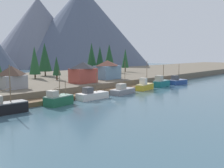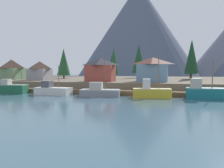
{
  "view_description": "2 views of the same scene",
  "coord_description": "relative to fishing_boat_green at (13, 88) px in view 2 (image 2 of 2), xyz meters",
  "views": [
    {
      "loc": [
        -53.75,
        -48.33,
        11.2
      ],
      "look_at": [
        0.44,
        1.48,
        2.51
      ],
      "focal_mm": 41.82,
      "sensor_mm": 36.0,
      "label": 1
    },
    {
      "loc": [
        15.62,
        -47.73,
        5.58
      ],
      "look_at": [
        1.83,
        3.71,
        2.24
      ],
      "focal_mm": 36.54,
      "sensor_mm": 36.0,
      "label": 2
    }
  ],
  "objects": [
    {
      "name": "house_red",
      "position": [
        17.8,
        12.1,
        4.4
      ],
      "size": [
        7.55,
        5.34,
        6.16
      ],
      "color": "#9E4238",
      "rests_on": "shoreline_bank"
    },
    {
      "name": "fishing_boat_white",
      "position": [
        10.29,
        0.3,
        -0.24
      ],
      "size": [
        8.34,
        3.51,
        6.53
      ],
      "rotation": [
        0.0,
        0.0,
        -0.05
      ],
      "color": "silver",
      "rests_on": "ground_plane"
    },
    {
      "name": "conifer_mid_left",
      "position": [
        23.75,
        41.18,
        8.5
      ],
      "size": [
        5.25,
        5.25,
        12.71
      ],
      "color": "#4C3823",
      "rests_on": "shoreline_bank"
    },
    {
      "name": "conifer_far_left",
      "position": [
        41.72,
        29.13,
        7.95
      ],
      "size": [
        3.98,
        3.98,
        11.61
      ],
      "color": "#4C3823",
      "rests_on": "shoreline_bank"
    },
    {
      "name": "conifer_near_right",
      "position": [
        -1.06,
        28.2,
        7.1
      ],
      "size": [
        4.74,
        4.74,
        10.59
      ],
      "color": "#4C3823",
      "rests_on": "shoreline_bank"
    },
    {
      "name": "conifer_mid_right",
      "position": [
        17.51,
        24.83,
        5.85
      ],
      "size": [
        2.66,
        2.66,
        7.73
      ],
      "color": "#4C3823",
      "rests_on": "shoreline_bank"
    },
    {
      "name": "ground_plane",
      "position": [
        20.82,
        22.2,
        -1.74
      ],
      "size": [
        400.0,
        400.0,
        1.0
      ],
      "primitive_type": "cube",
      "color": "#3D5B6B"
    },
    {
      "name": "fishing_boat_yellow",
      "position": [
        32.29,
        0.21,
        -0.05
      ],
      "size": [
        7.8,
        3.66,
        8.85
      ],
      "rotation": [
        0.0,
        0.0,
        0.16
      ],
      "color": "gold",
      "rests_on": "ground_plane"
    },
    {
      "name": "fishing_boat_teal",
      "position": [
        42.18,
        0.48,
        0.14
      ],
      "size": [
        7.0,
        3.13,
        7.34
      ],
      "rotation": [
        0.0,
        0.0,
        0.06
      ],
      "color": "#196B70",
      "rests_on": "ground_plane"
    },
    {
      "name": "fishing_boat_grey",
      "position": [
        21.52,
        -0.03,
        -0.27
      ],
      "size": [
        8.51,
        4.1,
        9.2
      ],
      "rotation": [
        0.0,
        0.0,
        0.12
      ],
      "color": "gray",
      "rests_on": "ground_plane"
    },
    {
      "name": "shoreline_bank",
      "position": [
        20.82,
        34.2,
        0.01
      ],
      "size": [
        400.0,
        56.0,
        2.5
      ],
      "primitive_type": "cube",
      "color": "#665B4C",
      "rests_on": "ground_plane"
    },
    {
      "name": "conifer_centre",
      "position": [
        42.34,
        34.71,
        8.76
      ],
      "size": [
        4.65,
        4.65,
        13.15
      ],
      "color": "#4C3823",
      "rests_on": "shoreline_bank"
    },
    {
      "name": "house_grey",
      "position": [
        -2.56,
        15.42,
        4.13
      ],
      "size": [
        5.88,
        5.87,
        5.62
      ],
      "color": "gray",
      "rests_on": "shoreline_bank"
    },
    {
      "name": "dock",
      "position": [
        20.82,
        4.19,
        -0.74
      ],
      "size": [
        80.0,
        4.0,
        1.6
      ],
      "color": "brown",
      "rests_on": "ground_plane"
    },
    {
      "name": "house_blue",
      "position": [
        31.24,
        15.08,
        4.48
      ],
      "size": [
        8.15,
        6.32,
        6.33
      ],
      "color": "#6689A8",
      "rests_on": "shoreline_bank"
    },
    {
      "name": "fishing_boat_green",
      "position": [
        0.0,
        0.0,
        0.0
      ],
      "size": [
        6.51,
        4.0,
        7.66
      ],
      "rotation": [
        0.0,
        0.0,
        0.15
      ],
      "color": "#1E5B3D",
      "rests_on": "ground_plane"
    },
    {
      "name": "house_green",
      "position": [
        -14.56,
        17.87,
        4.54
      ],
      "size": [
        7.13,
        7.14,
        6.41
      ],
      "color": "#6B8E66",
      "rests_on": "shoreline_bank"
    },
    {
      "name": "mountain_west_peak",
      "position": [
        9.26,
        136.16,
        35.39
      ],
      "size": [
        95.82,
        95.82,
        73.27
      ],
      "primitive_type": "cone",
      "color": "#4C566B",
      "rests_on": "ground_plane"
    },
    {
      "name": "conifer_near_left",
      "position": [
        15.53,
        34.83,
        7.54
      ],
      "size": [
        3.89,
        3.89,
        11.15
      ],
      "color": "#4C3823",
      "rests_on": "shoreline_bank"
    }
  ]
}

